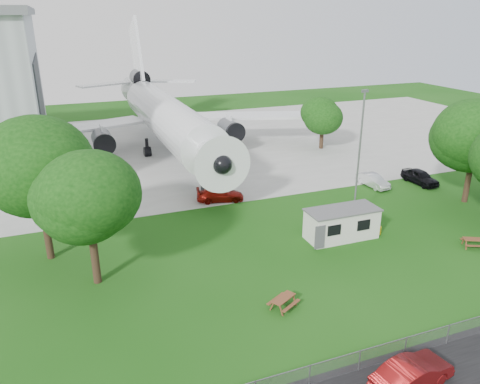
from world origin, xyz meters
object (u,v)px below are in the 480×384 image
object	(u,v)px
picnic_east	(473,247)
site_cabin	(342,223)
airliner	(165,114)
car_centre_sedan	(412,375)
picnic_west	(283,308)

from	to	relation	value
picnic_east	site_cabin	bearing A→B (deg)	176.01
airliner	car_centre_sedan	size ratio (longest dim) A/B	10.11
site_cabin	picnic_east	bearing A→B (deg)	-30.86
car_centre_sedan	site_cabin	bearing A→B (deg)	-30.72
airliner	picnic_west	world-z (taller)	airliner
site_cabin	picnic_west	size ratio (longest dim) A/B	3.76
airliner	car_centre_sedan	distance (m)	47.55
picnic_west	picnic_east	size ratio (longest dim) A/B	1.00
picnic_east	picnic_west	bearing A→B (deg)	-147.06
picnic_west	picnic_east	world-z (taller)	same
site_cabin	car_centre_sedan	xyz separation A→B (m)	(-6.08, -15.96, -0.53)
picnic_east	airliner	bearing A→B (deg)	141.68
site_cabin	airliner	bearing A→B (deg)	104.10
site_cabin	picnic_east	xyz separation A→B (m)	(9.15, -5.47, -1.31)
car_centre_sedan	airliner	bearing A→B (deg)	-7.69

